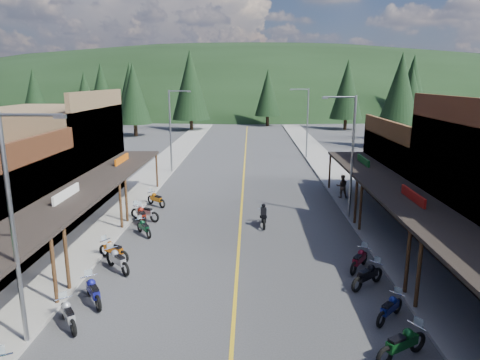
# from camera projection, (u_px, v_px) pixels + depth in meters

# --- Properties ---
(ground) EXTENTS (220.00, 220.00, 0.00)m
(ground) POSITION_uv_depth(u_px,v_px,m) (237.00, 271.00, 20.50)
(ground) COLOR #38383A
(ground) RESTS_ON ground
(centerline) EXTENTS (0.15, 90.00, 0.01)m
(centerline) POSITION_uv_depth(u_px,v_px,m) (244.00, 178.00, 39.96)
(centerline) COLOR gold
(centerline) RESTS_ON ground
(sidewalk_west) EXTENTS (3.40, 94.00, 0.15)m
(sidewalk_west) POSITION_uv_depth(u_px,v_px,m) (151.00, 176.00, 40.15)
(sidewalk_west) COLOR gray
(sidewalk_west) RESTS_ON ground
(sidewalk_east) EXTENTS (3.40, 94.00, 0.15)m
(sidewalk_east) POSITION_uv_depth(u_px,v_px,m) (337.00, 177.00, 39.75)
(sidewalk_east) COLOR gray
(sidewalk_east) RESTS_ON ground
(shop_west_3) EXTENTS (10.90, 10.20, 8.20)m
(shop_west_3) POSITION_uv_depth(u_px,v_px,m) (52.00, 156.00, 31.01)
(shop_west_3) COLOR brown
(shop_west_3) RESTS_ON ground
(shop_east_3) EXTENTS (10.90, 10.20, 6.20)m
(shop_east_3) POSITION_uv_depth(u_px,v_px,m) (434.00, 171.00, 30.60)
(shop_east_3) COLOR #4C2D16
(shop_east_3) RESTS_ON ground
(streetlight_0) EXTENTS (2.16, 0.18, 8.00)m
(streetlight_0) POSITION_uv_depth(u_px,v_px,m) (16.00, 222.00, 13.80)
(streetlight_0) COLOR gray
(streetlight_0) RESTS_ON ground
(streetlight_1) EXTENTS (2.16, 0.18, 8.00)m
(streetlight_1) POSITION_uv_depth(u_px,v_px,m) (172.00, 127.00, 41.05)
(streetlight_1) COLOR gray
(streetlight_1) RESTS_ON ground
(streetlight_2) EXTENTS (2.16, 0.18, 8.00)m
(streetlight_2) POSITION_uv_depth(u_px,v_px,m) (350.00, 152.00, 27.10)
(streetlight_2) COLOR gray
(streetlight_2) RESTS_ON ground
(streetlight_3) EXTENTS (2.16, 0.18, 8.00)m
(streetlight_3) POSITION_uv_depth(u_px,v_px,m) (306.00, 120.00, 48.51)
(streetlight_3) COLOR gray
(streetlight_3) RESTS_ON ground
(ridge_hill) EXTENTS (310.00, 140.00, 60.00)m
(ridge_hill) POSITION_uv_depth(u_px,v_px,m) (249.00, 105.00, 151.87)
(ridge_hill) COLOR black
(ridge_hill) RESTS_ON ground
(pine_0) EXTENTS (5.04, 5.04, 11.00)m
(pine_0) POSITION_uv_depth(u_px,v_px,m) (35.00, 93.00, 80.27)
(pine_0) COLOR black
(pine_0) RESTS_ON ground
(pine_1) EXTENTS (5.88, 5.88, 12.50)m
(pine_1) POSITION_uv_depth(u_px,v_px,m) (130.00, 88.00, 87.51)
(pine_1) COLOR black
(pine_1) RESTS_ON ground
(pine_2) EXTENTS (6.72, 6.72, 14.00)m
(pine_2) POSITION_uv_depth(u_px,v_px,m) (190.00, 85.00, 75.34)
(pine_2) COLOR black
(pine_2) RESTS_ON ground
(pine_3) EXTENTS (5.04, 5.04, 11.00)m
(pine_3) POSITION_uv_depth(u_px,v_px,m) (268.00, 93.00, 83.15)
(pine_3) COLOR black
(pine_3) RESTS_ON ground
(pine_4) EXTENTS (5.88, 5.88, 12.50)m
(pine_4) POSITION_uv_depth(u_px,v_px,m) (347.00, 89.00, 76.81)
(pine_4) COLOR black
(pine_4) RESTS_ON ground
(pine_5) EXTENTS (6.72, 6.72, 14.00)m
(pine_5) POSITION_uv_depth(u_px,v_px,m) (412.00, 84.00, 87.95)
(pine_5) COLOR black
(pine_5) RESTS_ON ground
(pine_7) EXTENTS (5.88, 5.88, 12.50)m
(pine_7) POSITION_uv_depth(u_px,v_px,m) (102.00, 88.00, 93.54)
(pine_7) COLOR black
(pine_7) RESTS_ON ground
(pine_8) EXTENTS (4.48, 4.48, 10.00)m
(pine_8) POSITION_uv_depth(u_px,v_px,m) (86.00, 102.00, 58.56)
(pine_8) COLOR black
(pine_8) RESTS_ON ground
(pine_9) EXTENTS (4.93, 4.93, 10.80)m
(pine_9) POSITION_uv_depth(u_px,v_px,m) (411.00, 98.00, 62.28)
(pine_9) COLOR black
(pine_9) RESTS_ON ground
(pine_10) EXTENTS (5.38, 5.38, 11.60)m
(pine_10) POSITION_uv_depth(u_px,v_px,m) (134.00, 93.00, 68.02)
(pine_10) COLOR black
(pine_10) RESTS_ON ground
(pine_11) EXTENTS (5.82, 5.82, 12.40)m
(pine_11) POSITION_uv_depth(u_px,v_px,m) (400.00, 93.00, 55.37)
(pine_11) COLOR black
(pine_11) RESTS_ON ground
(bike_west_5) EXTENTS (1.67, 1.96, 1.12)m
(bike_west_5) POSITION_uv_depth(u_px,v_px,m) (68.00, 313.00, 15.73)
(bike_west_5) COLOR #A6A6AC
(bike_west_5) RESTS_ON ground
(bike_west_6) EXTENTS (1.72, 2.11, 1.18)m
(bike_west_6) POSITION_uv_depth(u_px,v_px,m) (93.00, 290.00, 17.39)
(bike_west_6) COLOR navy
(bike_west_6) RESTS_ON ground
(bike_west_7) EXTENTS (1.97, 2.02, 1.21)m
(bike_west_7) POSITION_uv_depth(u_px,v_px,m) (117.00, 259.00, 20.35)
(bike_west_7) COLOR #98989D
(bike_west_7) RESTS_ON ground
(bike_west_8) EXTENTS (2.07, 1.60, 1.15)m
(bike_west_8) POSITION_uv_depth(u_px,v_px,m) (113.00, 249.00, 21.63)
(bike_west_8) COLOR #C15C0D
(bike_west_8) RESTS_ON ground
(bike_west_9) EXTENTS (1.60, 1.85, 1.06)m
(bike_west_9) POSITION_uv_depth(u_px,v_px,m) (144.00, 227.00, 25.06)
(bike_west_9) COLOR #0B381F
(bike_west_9) RESTS_ON ground
(bike_west_10) EXTENTS (1.63, 2.32, 1.27)m
(bike_west_10) POSITION_uv_depth(u_px,v_px,m) (142.00, 215.00, 27.00)
(bike_west_10) COLOR maroon
(bike_west_10) RESTS_ON ground
(bike_west_11) EXTENTS (2.28, 1.59, 1.24)m
(bike_west_11) POSITION_uv_depth(u_px,v_px,m) (145.00, 212.00, 27.65)
(bike_west_11) COLOR #96969B
(bike_west_11) RESTS_ON ground
(bike_west_12) EXTENTS (1.94, 1.85, 1.15)m
(bike_west_12) POSITION_uv_depth(u_px,v_px,m) (156.00, 198.00, 30.87)
(bike_west_12) COLOR #A95C0C
(bike_west_12) RESTS_ON ground
(bike_east_5) EXTENTS (2.26, 1.77, 1.26)m
(bike_east_5) POSITION_uv_depth(u_px,v_px,m) (402.00, 342.00, 13.88)
(bike_east_5) COLOR #0D4218
(bike_east_5) RESTS_ON ground
(bike_east_6) EXTENTS (1.77, 1.83, 1.09)m
(bike_east_6) POSITION_uv_depth(u_px,v_px,m) (390.00, 307.00, 16.18)
(bike_east_6) COLOR navy
(bike_east_6) RESTS_ON ground
(bike_east_7) EXTENTS (2.05, 1.90, 1.20)m
(bike_east_7) POSITION_uv_depth(u_px,v_px,m) (368.00, 274.00, 18.78)
(bike_east_7) COLOR black
(bike_east_7) RESTS_ON ground
(bike_east_8) EXTENTS (1.69, 2.06, 1.16)m
(bike_east_8) POSITION_uv_depth(u_px,v_px,m) (359.00, 259.00, 20.48)
(bike_east_8) COLOR maroon
(bike_east_8) RESTS_ON ground
(rider_on_bike) EXTENTS (0.75, 2.04, 1.54)m
(rider_on_bike) POSITION_uv_depth(u_px,v_px,m) (263.00, 217.00, 26.62)
(rider_on_bike) COLOR black
(rider_on_bike) RESTS_ON ground
(pedestrian_east_b) EXTENTS (0.88, 0.53, 1.79)m
(pedestrian_east_b) POSITION_uv_depth(u_px,v_px,m) (342.00, 186.00, 32.52)
(pedestrian_east_b) COLOR brown
(pedestrian_east_b) RESTS_ON sidewalk_east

